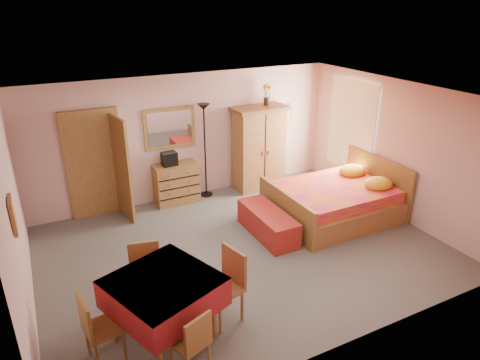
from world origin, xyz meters
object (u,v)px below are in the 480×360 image
chair_west (104,327)px  chair_east (222,288)px  dining_table (165,309)px  chair_north (146,279)px  wall_mirror (170,128)px  bench (268,223)px  wardrobe (259,148)px  bed (334,192)px  sunflower_vase (267,95)px  chest_of_drawers (176,183)px  stereo (169,159)px  chair_south (189,341)px  floor_lamp (205,151)px

chair_west → chair_east: size_ratio=0.89×
dining_table → chair_north: size_ratio=1.27×
wall_mirror → bench: (1.00, -2.24, -1.32)m
dining_table → wardrobe: bearing=47.1°
chair_east → bed: bearing=-76.3°
chair_north → sunflower_vase: bearing=-127.6°
chest_of_drawers → chair_west: chair_west is taller
wall_mirror → dining_table: bearing=-108.9°
stereo → chair_north: (-1.34, -2.99, -0.52)m
sunflower_vase → bench: 2.93m
wall_mirror → chair_south: (-1.33, -4.47, -1.14)m
wardrobe → bench: wardrobe is taller
wardrobe → bench: bearing=-116.4°
chest_of_drawers → sunflower_vase: sunflower_vase is taller
bed → chair_west: size_ratio=2.56×
sunflower_vase → chair_south: sunflower_vase is taller
wall_mirror → chair_east: wall_mirror is taller
wardrobe → chair_west: wardrobe is taller
wall_mirror → wardrobe: (1.89, -0.31, -0.63)m
stereo → sunflower_vase: sunflower_vase is taller
bench → chair_east: size_ratio=1.39×
dining_table → chair_south: dining_table is taller
chest_of_drawers → wall_mirror: size_ratio=0.85×
chair_east → chair_west: bearing=74.6°
chest_of_drawers → wardrobe: 1.96m
stereo → wardrobe: (2.01, -0.10, -0.06)m
chest_of_drawers → sunflower_vase: 2.67m
bench → chair_west: 3.55m
chair_west → chair_south: bearing=44.6°
dining_table → chair_south: 0.63m
bed → chair_east: bed is taller
chair_south → chair_west: 1.02m
sunflower_vase → bench: bearing=-118.6°
wall_mirror → bench: wall_mirror is taller
chest_of_drawers → chair_east: size_ratio=0.89×
floor_lamp → chair_west: 4.68m
dining_table → sunflower_vase: bearing=45.9°
stereo → bench: (1.12, -2.04, -0.75)m
bed → dining_table: bed is taller
floor_lamp → wardrobe: 1.23m
sunflower_vase → wall_mirror: bearing=173.7°
sunflower_vase → bed: (0.37, -1.99, -1.54)m
sunflower_vase → stereo: bearing=179.3°
chair_south → chair_east: size_ratio=0.82×
chair_east → chest_of_drawers: bearing=-24.5°
chest_of_drawers → bed: 3.19m
wall_mirror → chair_south: wall_mirror is taller
stereo → chair_south: 4.48m
chair_north → stereo: bearing=-101.6°
chair_west → bed: bearing=101.1°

